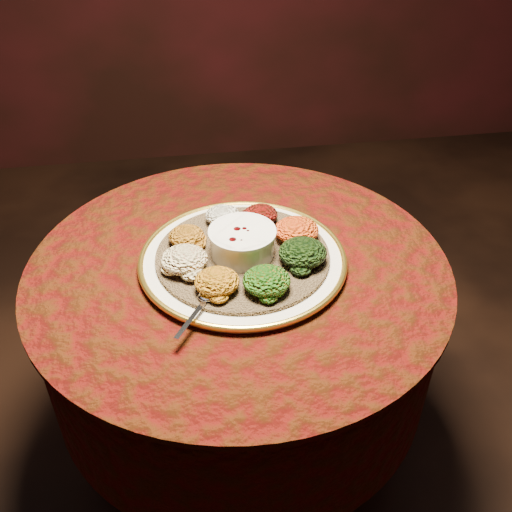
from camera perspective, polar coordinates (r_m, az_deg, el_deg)
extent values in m
plane|color=black|center=(1.84, -1.34, -19.08)|extent=(4.00, 4.00, 0.00)
cylinder|color=black|center=(1.82, -1.35, -18.73)|extent=(0.44, 0.44, 0.04)
cylinder|color=black|center=(1.57, -1.52, -12.15)|extent=(0.12, 0.12, 0.68)
cylinder|color=black|center=(1.32, -1.77, -1.87)|extent=(0.80, 0.80, 0.04)
cylinder|color=#3B0705|center=(1.41, -1.66, -6.45)|extent=(0.93, 0.93, 0.34)
cylinder|color=#3B0705|center=(1.30, -1.79, -0.94)|extent=(0.96, 0.96, 0.01)
cylinder|color=silver|center=(1.29, -1.34, -0.42)|extent=(0.58, 0.58, 0.02)
torus|color=gold|center=(1.28, -1.34, -0.17)|extent=(0.47, 0.47, 0.01)
cylinder|color=olive|center=(1.28, -1.34, 0.08)|extent=(0.50, 0.50, 0.01)
cylinder|color=silver|center=(1.26, -1.37, 1.39)|extent=(0.14, 0.14, 0.06)
cylinder|color=silver|center=(1.24, -1.39, 2.43)|extent=(0.15, 0.15, 0.01)
cylinder|color=#550406|center=(1.25, -1.38, 2.09)|extent=(0.12, 0.12, 0.01)
ellipsoid|color=silver|center=(1.16, -4.77, -4.00)|extent=(0.04, 0.03, 0.01)
cube|color=silver|center=(1.12, -6.44, -6.19)|extent=(0.07, 0.11, 0.00)
ellipsoid|color=silver|center=(1.37, -3.36, 4.07)|extent=(0.08, 0.08, 0.04)
ellipsoid|color=black|center=(1.37, 0.45, 4.16)|extent=(0.08, 0.08, 0.04)
ellipsoid|color=#C17110|center=(1.31, 4.07, 2.58)|extent=(0.10, 0.10, 0.05)
ellipsoid|color=black|center=(1.24, 4.69, 0.35)|extent=(0.11, 0.10, 0.05)
ellipsoid|color=#A43A0A|center=(1.16, 1.07, -2.49)|extent=(0.10, 0.09, 0.05)
ellipsoid|color=#BD6610|center=(1.17, -3.93, -2.56)|extent=(0.09, 0.09, 0.04)
ellipsoid|color=maroon|center=(1.23, -7.19, -0.35)|extent=(0.10, 0.10, 0.05)
ellipsoid|color=#A45C13|center=(1.31, -6.98, 2.01)|extent=(0.08, 0.08, 0.04)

